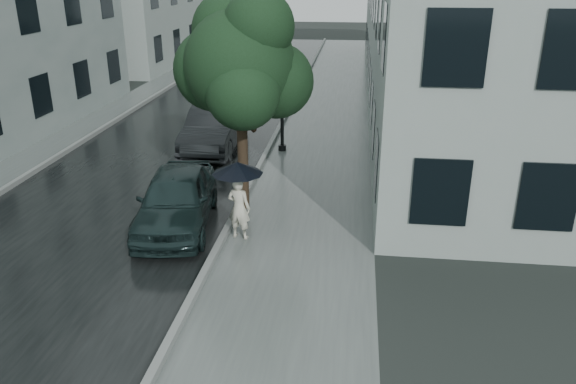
# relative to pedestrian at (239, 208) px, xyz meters

# --- Properties ---
(ground) EXTENTS (120.00, 120.00, 0.00)m
(ground) POSITION_rel_pedestrian_xyz_m (1.20, -2.00, -0.77)
(ground) COLOR black
(ground) RESTS_ON ground
(sidewalk) EXTENTS (3.50, 60.00, 0.01)m
(sidewalk) POSITION_rel_pedestrian_xyz_m (1.45, 10.00, -0.77)
(sidewalk) COLOR slate
(sidewalk) RESTS_ON ground
(kerb_near) EXTENTS (0.15, 60.00, 0.15)m
(kerb_near) POSITION_rel_pedestrian_xyz_m (-0.38, 10.00, -0.70)
(kerb_near) COLOR slate
(kerb_near) RESTS_ON ground
(asphalt_road) EXTENTS (6.85, 60.00, 0.00)m
(asphalt_road) POSITION_rel_pedestrian_xyz_m (-3.88, 10.00, -0.77)
(asphalt_road) COLOR black
(asphalt_road) RESTS_ON ground
(kerb_far) EXTENTS (0.15, 60.00, 0.15)m
(kerb_far) POSITION_rel_pedestrian_xyz_m (-7.37, 10.00, -0.70)
(kerb_far) COLOR slate
(kerb_far) RESTS_ON ground
(sidewalk_far) EXTENTS (1.70, 60.00, 0.01)m
(sidewalk_far) POSITION_rel_pedestrian_xyz_m (-8.30, 10.00, -0.77)
(sidewalk_far) COLOR #4C5451
(sidewalk_far) RESTS_ON ground
(building_near) EXTENTS (7.02, 36.00, 9.00)m
(building_near) POSITION_rel_pedestrian_xyz_m (6.67, 17.50, 3.73)
(building_near) COLOR gray
(building_near) RESTS_ON ground
(pedestrian) EXTENTS (0.63, 0.48, 1.53)m
(pedestrian) POSITION_rel_pedestrian_xyz_m (0.00, 0.00, 0.00)
(pedestrian) COLOR beige
(pedestrian) RESTS_ON sidewalk
(umbrella) EXTENTS (1.24, 1.24, 1.04)m
(umbrella) POSITION_rel_pedestrian_xyz_m (-0.00, -0.02, 1.01)
(umbrella) COLOR black
(umbrella) RESTS_ON ground
(street_tree) EXTENTS (3.62, 3.29, 5.63)m
(street_tree) POSITION_rel_pedestrian_xyz_m (-0.25, 1.93, 3.08)
(street_tree) COLOR #332619
(street_tree) RESTS_ON ground
(lamp_post) EXTENTS (0.84, 0.41, 5.40)m
(lamp_post) POSITION_rel_pedestrian_xyz_m (-0.04, 6.97, 2.31)
(lamp_post) COLOR black
(lamp_post) RESTS_ON ground
(car_near) EXTENTS (2.26, 4.43, 1.45)m
(car_near) POSITION_rel_pedestrian_xyz_m (-1.68, 0.49, -0.05)
(car_near) COLOR black
(car_near) RESTS_ON ground
(car_far) EXTENTS (1.79, 4.74, 1.55)m
(car_far) POSITION_rel_pedestrian_xyz_m (-2.30, 6.89, 0.00)
(car_far) COLOR #26282B
(car_far) RESTS_ON ground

